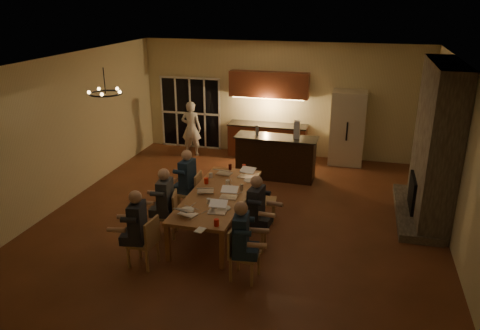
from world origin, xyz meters
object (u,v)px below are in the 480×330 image
chair_left_near (142,242)px  laptop_a (188,209)px  bar_bottle (257,130)px  bar_blender (297,130)px  chair_left_far (189,193)px  standing_person (191,128)px  chair_right_mid (254,226)px  person_left_far (188,181)px  laptop_f (246,172)px  chandelier (106,93)px  can_silver (213,205)px  laptop_b (217,206)px  can_right (241,187)px  person_right_near (241,242)px  chair_right_near (245,254)px  person_left_near (138,229)px  mug_front (209,201)px  person_right_mid (256,211)px  laptop_d (228,192)px  plate_far (250,180)px  redcup_far (244,167)px  refrigerator (347,128)px  mug_mid (228,182)px  redcup_mid (206,181)px  mug_back (211,175)px  laptop_c (205,186)px  chair_left_mid (165,214)px  person_left_mid (166,203)px  dining_table (218,211)px  plate_left (187,210)px  redcup_near (216,223)px  plate_near (224,208)px  laptop_e (224,169)px  chair_right_far (265,200)px  can_cola (230,167)px  bar_island (276,157)px

chair_left_near → laptop_a: laptop_a is taller
bar_bottle → bar_blender: bearing=-4.3°
chair_left_far → standing_person: 3.85m
chair_right_mid → person_left_far: 2.07m
standing_person → laptop_f: bearing=123.9°
chandelier → can_silver: 2.73m
laptop_b → can_right: 1.09m
person_right_near → chair_right_near: bearing=-63.0°
person_left_near → mug_front: (0.88, 1.14, 0.11)m
person_right_mid → can_right: bearing=38.0°
laptop_d → plate_far: 0.95m
redcup_far → plate_far: redcup_far is taller
refrigerator → chandelier: 6.86m
mug_mid → redcup_mid: redcup_mid is taller
laptop_a → mug_back: bearing=-66.4°
laptop_c → can_silver: bearing=101.4°
chair_left_near → chair_left_mid: bearing=-171.8°
chair_left_far → redcup_mid: chair_left_far is taller
chair_left_far → person_left_far: size_ratio=0.64×
person_left_mid → standing_person: 4.87m
dining_table → chair_left_near: 1.81m
person_right_mid → plate_left: (-1.18, -0.39, 0.07)m
mug_back → redcup_near: 2.21m
person_left_mid → plate_left: person_left_mid is taller
plate_near → plate_left: 0.66m
laptop_e → can_right: size_ratio=2.67×
chair_right_far → can_right: bearing=119.3°
person_right_near → person_left_mid: same height
can_cola → dining_table: bearing=-84.0°
person_left_near → laptop_d: bearing=132.8°
bar_island → bar_blender: (0.50, -0.00, 0.76)m
redcup_near → chair_left_far: bearing=122.6°
chair_right_near → person_right_near: person_right_near is taller
redcup_far → plate_near: (0.14, -2.02, -0.05)m
mug_mid → redcup_near: bearing=-79.8°
person_left_mid → laptop_f: (1.18, 1.53, 0.17)m
person_right_near → chair_right_mid: bearing=-5.5°
mug_back → bar_blender: size_ratio=0.23×
chair_left_far → plate_near: 1.65m
laptop_a → can_cola: 2.35m
person_right_near → laptop_e: person_right_near is taller
person_right_mid → chair_right_near: bearing=-170.5°
chair_right_mid → laptop_d: 0.85m
laptop_d → can_cola: laptop_d is taller
chair_right_near → bar_bottle: bearing=15.5°
chair_right_near → dining_table: bearing=36.0°
bar_blender → chair_left_far: bearing=-127.5°
can_cola → plate_left: (-0.18, -2.20, -0.05)m
laptop_f → plate_left: 1.95m
chair_left_far → laptop_c: 0.87m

